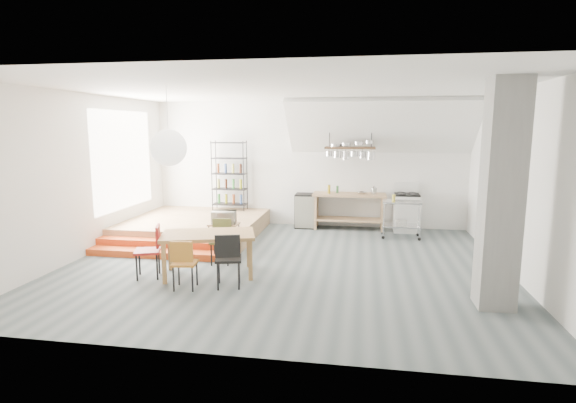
% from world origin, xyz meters
% --- Properties ---
extents(floor, '(8.00, 8.00, 0.00)m').
position_xyz_m(floor, '(0.00, 0.00, 0.00)').
color(floor, '#4E595A').
rests_on(floor, ground).
extents(wall_back, '(8.00, 0.04, 3.20)m').
position_xyz_m(wall_back, '(0.00, 3.50, 1.60)').
color(wall_back, silver).
rests_on(wall_back, ground).
extents(wall_left, '(0.04, 7.00, 3.20)m').
position_xyz_m(wall_left, '(-4.00, 0.00, 1.60)').
color(wall_left, silver).
rests_on(wall_left, ground).
extents(wall_right, '(0.04, 7.00, 3.20)m').
position_xyz_m(wall_right, '(4.00, 0.00, 1.60)').
color(wall_right, silver).
rests_on(wall_right, ground).
extents(ceiling, '(8.00, 7.00, 0.02)m').
position_xyz_m(ceiling, '(0.00, 0.00, 3.20)').
color(ceiling, white).
rests_on(ceiling, wall_back).
extents(slope_ceiling, '(4.40, 1.44, 1.32)m').
position_xyz_m(slope_ceiling, '(1.80, 2.90, 2.55)').
color(slope_ceiling, white).
rests_on(slope_ceiling, wall_back).
extents(window_pane, '(0.02, 2.50, 2.20)m').
position_xyz_m(window_pane, '(-3.98, 1.50, 1.80)').
color(window_pane, white).
rests_on(window_pane, wall_left).
extents(platform, '(3.00, 3.00, 0.40)m').
position_xyz_m(platform, '(-2.50, 2.00, 0.20)').
color(platform, '#96764B').
rests_on(platform, ground).
extents(step_lower, '(3.00, 0.35, 0.13)m').
position_xyz_m(step_lower, '(-2.50, 0.05, 0.07)').
color(step_lower, '#CA4617').
rests_on(step_lower, ground).
extents(step_upper, '(3.00, 0.35, 0.27)m').
position_xyz_m(step_upper, '(-2.50, 0.40, 0.13)').
color(step_upper, '#CA4617').
rests_on(step_upper, ground).
extents(concrete_column, '(0.50, 0.50, 3.20)m').
position_xyz_m(concrete_column, '(3.30, -1.50, 1.60)').
color(concrete_column, slate).
rests_on(concrete_column, ground).
extents(kitchen_counter, '(1.80, 0.60, 0.91)m').
position_xyz_m(kitchen_counter, '(1.10, 3.15, 0.63)').
color(kitchen_counter, '#96764B').
rests_on(kitchen_counter, ground).
extents(stove, '(0.60, 0.60, 1.18)m').
position_xyz_m(stove, '(2.50, 3.16, 0.48)').
color(stove, white).
rests_on(stove, ground).
extents(pot_rack, '(1.20, 0.50, 1.43)m').
position_xyz_m(pot_rack, '(1.13, 2.92, 1.98)').
color(pot_rack, '#3E2918').
rests_on(pot_rack, ceiling).
extents(wire_shelving, '(0.88, 0.38, 1.80)m').
position_xyz_m(wire_shelving, '(-2.00, 3.20, 1.33)').
color(wire_shelving, black).
rests_on(wire_shelving, platform).
extents(microwave_shelf, '(0.60, 0.40, 0.16)m').
position_xyz_m(microwave_shelf, '(-1.40, 0.75, 0.55)').
color(microwave_shelf, '#96764B').
rests_on(microwave_shelf, platform).
extents(paper_lantern, '(0.60, 0.60, 0.60)m').
position_xyz_m(paper_lantern, '(-1.75, -1.01, 2.20)').
color(paper_lantern, white).
rests_on(paper_lantern, ceiling).
extents(dining_table, '(1.74, 1.29, 0.74)m').
position_xyz_m(dining_table, '(-1.18, -0.84, 0.66)').
color(dining_table, olive).
rests_on(dining_table, ground).
extents(chair_mustard, '(0.41, 0.41, 0.81)m').
position_xyz_m(chair_mustard, '(-1.32, -1.61, 0.48)').
color(chair_mustard, '#A9671D').
rests_on(chair_mustard, ground).
extents(chair_black, '(0.50, 0.50, 0.90)m').
position_xyz_m(chair_black, '(-0.65, -1.42, 0.53)').
color(chair_black, black).
rests_on(chair_black, ground).
extents(chair_olive, '(0.43, 0.43, 0.83)m').
position_xyz_m(chair_olive, '(-1.18, -0.11, 0.50)').
color(chair_olive, brown).
rests_on(chair_olive, ground).
extents(chair_red, '(0.52, 0.52, 0.90)m').
position_xyz_m(chair_red, '(-2.09, -1.11, 0.54)').
color(chair_red, '#A41A17').
rests_on(chair_red, ground).
extents(rolling_cart, '(0.90, 0.53, 0.86)m').
position_xyz_m(rolling_cart, '(2.33, 2.45, 0.56)').
color(rolling_cart, silver).
rests_on(rolling_cart, ground).
extents(mini_fridge, '(0.51, 0.51, 0.87)m').
position_xyz_m(mini_fridge, '(0.00, 3.20, 0.43)').
color(mini_fridge, black).
rests_on(mini_fridge, ground).
extents(microwave, '(0.51, 0.37, 0.26)m').
position_xyz_m(microwave, '(-1.40, 0.75, 0.70)').
color(microwave, beige).
rests_on(microwave, microwave_shelf).
extents(bowl, '(0.31, 0.31, 0.06)m').
position_xyz_m(bowl, '(1.40, 3.10, 0.94)').
color(bowl, silver).
rests_on(bowl, kitchen_counter).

